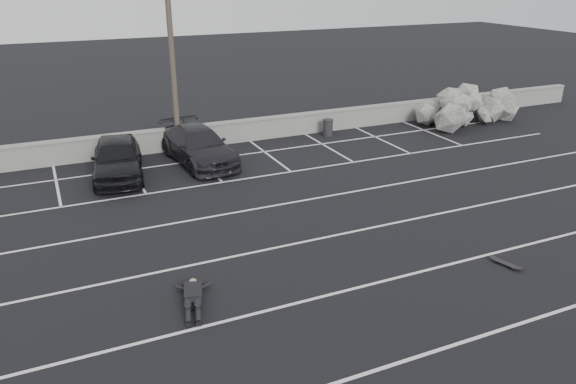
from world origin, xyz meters
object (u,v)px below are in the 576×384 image
car_left (117,158)px  car_right (199,146)px  riprap_pile (469,112)px  skateboard (506,264)px  utility_pole (172,52)px  person (193,289)px  trash_bin (328,127)px

car_left → car_right: (3.48, 0.43, -0.06)m
car_right → riprap_pile: (15.23, 0.41, -0.13)m
car_left → car_right: bearing=15.7°
car_right → skateboard: 13.63m
riprap_pile → skateboard: size_ratio=8.37×
car_right → riprap_pile: bearing=-4.4°
utility_pole → person: (-2.62, -11.86, -4.30)m
car_right → skateboard: car_right is taller
car_left → person: size_ratio=1.79×
car_left → skateboard: car_left is taller
skateboard → trash_bin: bearing=67.9°
car_left → riprap_pile: (18.72, 0.85, -0.19)m
trash_bin → riprap_pile: size_ratio=0.13×
riprap_pile → person: size_ratio=2.48×
car_right → person: bearing=-112.7°
riprap_pile → skateboard: 16.23m
car_right → riprap_pile: size_ratio=0.79×
car_left → person: car_left is taller
car_right → trash_bin: 7.21m
utility_pole → skateboard: 15.78m
car_left → car_right: 3.51m
car_right → skateboard: bearing=-72.5°
utility_pole → trash_bin: (7.61, -0.03, -4.13)m
car_right → utility_pole: size_ratio=0.58×
skateboard → person: bearing=151.2°
riprap_pile → person: 21.35m
trash_bin → riprap_pile: bearing=-6.9°
car_left → utility_pole: utility_pole is taller
riprap_pile → skateboard: riprap_pile is taller
car_left → skateboard: (8.89, -12.06, -0.74)m
car_left → trash_bin: 10.72m
car_right → riprap_pile: 15.24m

